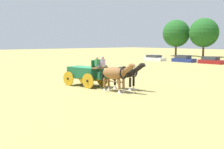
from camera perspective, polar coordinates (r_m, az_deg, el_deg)
name	(u,v)px	position (r m, az deg, el deg)	size (l,w,h in m)	color
ground_plane	(85,86)	(24.13, -5.42, -2.28)	(220.00, 220.00, 0.00)	#9E8C4C
show_wagon	(87,73)	(23.85, -5.13, 0.37)	(5.85, 2.51, 2.56)	#195B38
draft_horse_near	(126,73)	(22.02, 2.80, 0.32)	(3.13, 1.27, 2.17)	black
draft_horse_off	(115,74)	(21.00, 0.68, 0.11)	(3.06, 1.33, 2.21)	brown
parked_vehicle_a	(154,58)	(56.06, 8.57, 3.29)	(4.44, 1.95, 1.10)	white
parked_vehicle_b	(184,59)	(53.27, 14.26, 3.05)	(4.35, 1.83, 1.25)	navy
parked_vehicle_c	(211,61)	(50.44, 19.43, 2.64)	(4.24, 1.94, 1.18)	maroon
tree_a	(176,33)	(75.30, 12.87, 8.11)	(6.98, 6.98, 9.31)	brown
tree_b	(204,33)	(71.78, 18.09, 8.05)	(7.01, 7.01, 9.34)	brown
sponsor_banner	(81,74)	(28.20, -6.27, 0.14)	(3.20, 0.06, 1.10)	silver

